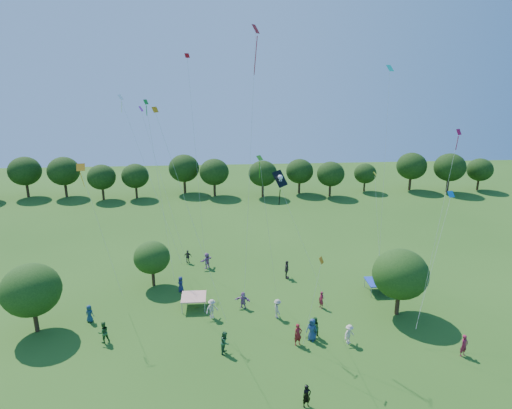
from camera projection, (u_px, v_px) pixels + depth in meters
The scene contains 38 objects.
near_tree_west at pixel (31, 290), 36.57m from camera, with size 4.72×4.72×5.89m.
near_tree_north at pixel (152, 257), 44.57m from camera, with size 3.54×3.54×4.62m.
near_tree_east at pixel (400, 274), 39.15m from camera, with size 4.79×4.79×6.02m.
treeline at pixel (226, 171), 75.68m from camera, with size 88.01×8.77×6.77m.
tent_red_stripe at pixel (194, 297), 41.10m from camera, with size 2.20×2.20×1.10m.
tent_blue at pixel (378, 282), 43.92m from camera, with size 2.20×2.20×1.10m.
man_in_black at pixel (307, 396), 29.12m from camera, with size 0.60×0.39×1.61m, color black.
crowd_person_0 at pixel (312, 330), 36.19m from camera, with size 0.93×0.50×1.88m, color navy.
crowd_person_1 at pixel (321, 300), 41.05m from camera, with size 0.59×0.38×1.59m, color maroon.
crowd_person_2 at pixel (104, 332), 35.94m from camera, with size 0.87×0.47×1.76m, color #275524.
crowd_person_3 at pixel (349, 334), 35.76m from camera, with size 1.08×0.48×1.65m, color beige.
crowd_person_4 at pixel (287, 270), 46.74m from camera, with size 1.12×0.51×1.92m, color #3D3331.
crowd_person_5 at pixel (243, 300), 41.07m from camera, with size 1.44×0.51×1.54m, color #8A528E.
crowd_person_6 at pixel (181, 284), 44.04m from camera, with size 0.76×0.41×1.54m, color navy.
crowd_person_7 at pixel (464, 345), 34.25m from camera, with size 0.66×0.42×1.75m, color maroon.
crowd_person_8 at pixel (314, 327), 36.57m from camera, with size 0.88×0.47×1.78m, color #275A26.
crowd_person_9 at pixel (212, 309), 39.38m from camera, with size 1.15×0.52×1.76m, color beige.
crowd_person_10 at pixel (381, 269), 47.21m from camera, with size 0.98×0.45×1.68m, color #423B34.
crowd_person_11 at pixel (207, 260), 49.11m from camera, with size 1.62×0.58×1.74m, color #965999.
crowd_person_12 at pixel (89, 313), 38.85m from camera, with size 0.76×0.41×1.54m, color navy.
crowd_person_13 at pixel (298, 335), 35.58m from camera, with size 0.68×0.43×1.81m, color maroon.
crowd_person_14 at pixel (225, 342), 34.60m from camera, with size 0.90×0.48×1.82m, color #23522E.
crowd_person_15 at pixel (277, 309), 39.42m from camera, with size 1.14×0.51×1.74m, color tan.
crowd_person_16 at pixel (188, 257), 50.39m from camera, with size 0.89×0.40×1.52m, color #403633.
pirate_kite at pixel (281, 182), 31.15m from camera, with size 5.41×3.31×12.84m.
red_high_kite at pixel (254, 80), 36.01m from camera, with size 1.66×4.08×22.78m.
small_kite_0 at pixel (447, 186), 32.92m from camera, with size 2.04×0.95×15.46m.
small_kite_1 at pixel (318, 275), 31.91m from camera, with size 1.28×0.51×7.02m.
small_kite_2 at pixel (376, 191), 48.55m from camera, with size 0.50×3.25×8.83m.
small_kite_3 at pixel (263, 191), 36.84m from camera, with size 2.02×2.57×12.99m.
small_kite_4 at pixel (445, 219), 36.36m from camera, with size 3.78×3.96×10.08m.
small_kite_5 at pixel (151, 142), 46.29m from camera, with size 4.32×3.73×15.77m.
small_kite_6 at pixel (133, 133), 45.74m from camera, with size 5.74×3.75×16.94m.
small_kite_7 at pixel (388, 108), 43.65m from camera, with size 1.03×0.81×19.75m.
small_kite_8 at pixel (193, 125), 43.70m from camera, with size 1.30×1.06×20.78m.
small_kite_9 at pixel (178, 177), 33.48m from camera, with size 4.98×1.25×16.93m.
small_kite_10 at pixel (87, 188), 37.09m from camera, with size 2.54×0.83×12.19m.
small_kite_11 at pixel (154, 154), 39.62m from camera, with size 1.71×0.49×16.98m.
Camera 1 is at (-2.55, -18.69, 21.10)m, focal length 32.00 mm.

